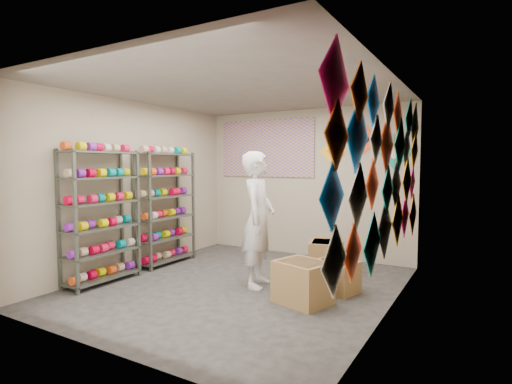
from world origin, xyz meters
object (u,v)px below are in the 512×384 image
Objects in this scene: carton_b at (336,276)px; carton_c at (326,257)px; carton_a at (303,282)px; shelf_rack_front at (101,217)px; shelf_rack_back at (165,208)px; shopkeeper at (258,219)px.

carton_c is at bearing 132.86° from carton_b.
carton_a is 0.65m from carton_b.
shelf_rack_front is 1.30m from shelf_rack_back.
shelf_rack_front is 3.40× the size of carton_c.
shopkeeper is (2.00, -0.30, -0.01)m from shelf_rack_back.
carton_c is at bearing -41.49° from shopkeeper.
carton_b is 0.97m from carton_c.
carton_a is (2.82, -0.62, -0.69)m from shelf_rack_back.
shopkeeper reaches higher than carton_c.
shelf_rack_front is 3.09× the size of carton_a.
carton_c is at bearing 116.49° from carton_a.
carton_b is (3.04, 1.29, -0.74)m from shelf_rack_front.
shelf_rack_back is 1.02× the size of shopkeeper.
carton_a reaches higher than carton_b.
shelf_rack_front reaches higher than carton_b.
shelf_rack_back reaches higher than carton_b.
carton_b is at bearing -0.20° from shelf_rack_back.
shelf_rack_back is at bearing 90.00° from shelf_rack_front.
carton_a is at bearing 13.46° from shelf_rack_front.
carton_a is at bearing -96.42° from carton_c.
shelf_rack_front reaches higher than shopkeeper.
carton_a is at bearing -126.30° from shopkeeper.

